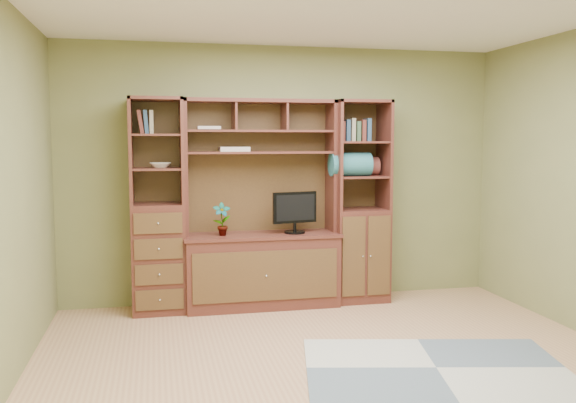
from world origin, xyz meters
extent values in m
cube|color=tan|center=(0.00, 0.00, 0.00)|extent=(4.60, 4.10, 0.04)
cube|color=white|center=(0.00, 0.00, 2.60)|extent=(4.60, 4.10, 0.04)
cube|color=olive|center=(0.00, 2.00, 1.30)|extent=(4.50, 0.04, 2.60)
cube|color=olive|center=(0.00, -2.00, 1.30)|extent=(4.50, 0.04, 2.60)
cube|color=olive|center=(-2.25, 0.00, 1.30)|extent=(0.04, 4.00, 2.60)
cube|color=#4D221B|center=(-0.28, 1.73, 1.02)|extent=(1.54, 0.53, 2.05)
cube|color=#4D221B|center=(-1.28, 1.77, 1.02)|extent=(0.50, 0.45, 2.05)
cube|color=#4D221B|center=(0.75, 1.77, 1.02)|extent=(0.55, 0.45, 2.05)
cube|color=gray|center=(0.67, -0.20, 0.01)|extent=(2.10, 1.62, 0.01)
cube|color=black|center=(0.05, 1.70, 1.01)|extent=(0.50, 0.30, 0.57)
imported|color=#A85739|center=(-0.67, 1.70, 0.89)|extent=(0.17, 0.11, 0.32)
cube|color=#C1B1A5|center=(-0.53, 1.82, 1.56)|extent=(0.29, 0.21, 0.04)
imported|color=silver|center=(-1.24, 1.77, 1.41)|extent=(0.20, 0.20, 0.05)
cube|color=#276268|center=(0.63, 1.73, 1.41)|extent=(0.41, 0.24, 0.24)
cube|color=brown|center=(0.80, 1.85, 1.38)|extent=(0.34, 0.19, 0.19)
camera|label=1|loc=(-1.29, -4.14, 1.65)|focal=38.00mm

